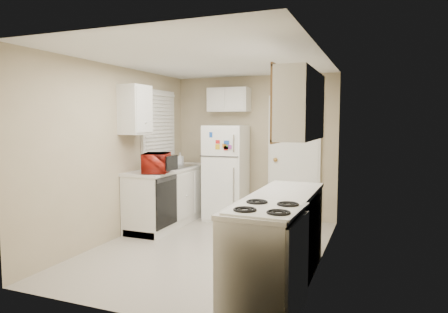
% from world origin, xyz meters
% --- Properties ---
extents(floor, '(3.80, 3.80, 0.00)m').
position_xyz_m(floor, '(0.00, 0.00, 0.00)').
color(floor, '#BFB6A6').
rests_on(floor, ground).
extents(ceiling, '(3.80, 3.80, 0.00)m').
position_xyz_m(ceiling, '(0.00, 0.00, 2.40)').
color(ceiling, white).
rests_on(ceiling, floor).
extents(wall_left, '(3.80, 3.80, 0.00)m').
position_xyz_m(wall_left, '(-1.40, 0.00, 1.20)').
color(wall_left, tan).
rests_on(wall_left, floor).
extents(wall_right, '(3.80, 3.80, 0.00)m').
position_xyz_m(wall_right, '(1.40, 0.00, 1.20)').
color(wall_right, tan).
rests_on(wall_right, floor).
extents(wall_back, '(2.80, 2.80, 0.00)m').
position_xyz_m(wall_back, '(0.00, 1.90, 1.20)').
color(wall_back, tan).
rests_on(wall_back, floor).
extents(wall_front, '(2.80, 2.80, 0.00)m').
position_xyz_m(wall_front, '(0.00, -1.90, 1.20)').
color(wall_front, tan).
rests_on(wall_front, floor).
extents(left_counter, '(0.60, 1.80, 0.90)m').
position_xyz_m(left_counter, '(-1.10, 0.90, 0.45)').
color(left_counter, silver).
rests_on(left_counter, floor).
extents(dishwasher, '(0.03, 0.58, 0.72)m').
position_xyz_m(dishwasher, '(-0.81, 0.30, 0.49)').
color(dishwasher, black).
rests_on(dishwasher, floor).
extents(sink, '(0.54, 0.74, 0.16)m').
position_xyz_m(sink, '(-1.10, 1.05, 0.86)').
color(sink, gray).
rests_on(sink, left_counter).
extents(microwave, '(0.58, 0.45, 0.34)m').
position_xyz_m(microwave, '(-0.97, 0.31, 1.05)').
color(microwave, '#9D190F').
rests_on(microwave, left_counter).
extents(soap_bottle, '(0.11, 0.11, 0.21)m').
position_xyz_m(soap_bottle, '(-1.15, 1.38, 1.00)').
color(soap_bottle, silver).
rests_on(soap_bottle, left_counter).
extents(window_blinds, '(0.10, 0.98, 1.08)m').
position_xyz_m(window_blinds, '(-1.36, 1.05, 1.60)').
color(window_blinds, silver).
rests_on(window_blinds, wall_left).
extents(upper_cabinet_left, '(0.30, 0.45, 0.70)m').
position_xyz_m(upper_cabinet_left, '(-1.25, 0.22, 1.80)').
color(upper_cabinet_left, silver).
rests_on(upper_cabinet_left, wall_left).
extents(refrigerator, '(0.68, 0.66, 1.57)m').
position_xyz_m(refrigerator, '(-0.37, 1.52, 0.78)').
color(refrigerator, white).
rests_on(refrigerator, floor).
extents(cabinet_over_fridge, '(0.70, 0.30, 0.40)m').
position_xyz_m(cabinet_over_fridge, '(-0.40, 1.75, 2.00)').
color(cabinet_over_fridge, silver).
rests_on(cabinet_over_fridge, wall_back).
extents(interior_door, '(0.86, 0.06, 2.08)m').
position_xyz_m(interior_door, '(0.70, 1.86, 1.02)').
color(interior_door, white).
rests_on(interior_door, floor).
extents(right_counter, '(0.60, 2.00, 0.90)m').
position_xyz_m(right_counter, '(1.10, -0.80, 0.45)').
color(right_counter, silver).
rests_on(right_counter, floor).
extents(stove, '(0.60, 0.72, 0.85)m').
position_xyz_m(stove, '(1.15, -1.42, 0.42)').
color(stove, white).
rests_on(stove, floor).
extents(upper_cabinet_right, '(0.30, 1.20, 0.70)m').
position_xyz_m(upper_cabinet_right, '(1.25, -0.50, 1.80)').
color(upper_cabinet_right, silver).
rests_on(upper_cabinet_right, wall_right).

